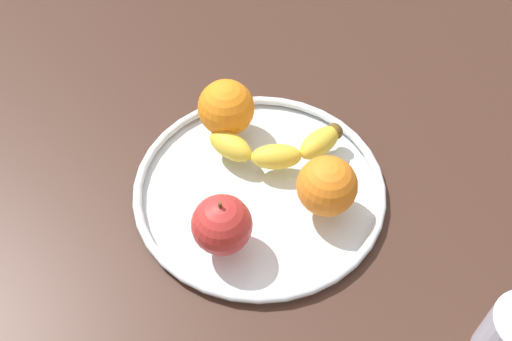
{
  "coord_description": "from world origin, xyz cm",
  "views": [
    {
      "loc": [
        0.45,
        -47.78,
        65.71
      ],
      "look_at": [
        0.0,
        0.0,
        4.8
      ],
      "focal_mm": 42.23,
      "sensor_mm": 36.0,
      "label": 1
    }
  ],
  "objects_px": {
    "banana": "(275,148)",
    "orange_back_left": "(323,186)",
    "orange_front_left": "(223,108)",
    "fruit_bowl": "(256,188)",
    "apple": "(218,225)"
  },
  "relations": [
    {
      "from": "fruit_bowl",
      "to": "orange_back_left",
      "type": "height_order",
      "value": "orange_back_left"
    },
    {
      "from": "orange_back_left",
      "to": "fruit_bowl",
      "type": "bearing_deg",
      "value": 160.18
    },
    {
      "from": "banana",
      "to": "orange_back_left",
      "type": "bearing_deg",
      "value": -56.84
    },
    {
      "from": "banana",
      "to": "apple",
      "type": "xyz_separation_m",
      "value": [
        -0.07,
        -0.14,
        0.02
      ]
    },
    {
      "from": "fruit_bowl",
      "to": "banana",
      "type": "relative_size",
      "value": 1.71
    },
    {
      "from": "apple",
      "to": "fruit_bowl",
      "type": "bearing_deg",
      "value": 63.25
    },
    {
      "from": "banana",
      "to": "apple",
      "type": "height_order",
      "value": "apple"
    },
    {
      "from": "banana",
      "to": "orange_front_left",
      "type": "relative_size",
      "value": 2.49
    },
    {
      "from": "orange_front_left",
      "to": "fruit_bowl",
      "type": "bearing_deg",
      "value": -65.38
    },
    {
      "from": "apple",
      "to": "orange_back_left",
      "type": "distance_m",
      "value": 0.14
    },
    {
      "from": "apple",
      "to": "orange_front_left",
      "type": "xyz_separation_m",
      "value": [
        -0.0,
        0.19,
        0.0
      ]
    },
    {
      "from": "orange_back_left",
      "to": "banana",
      "type": "bearing_deg",
      "value": 126.36
    },
    {
      "from": "fruit_bowl",
      "to": "orange_front_left",
      "type": "bearing_deg",
      "value": 114.62
    },
    {
      "from": "fruit_bowl",
      "to": "orange_front_left",
      "type": "distance_m",
      "value": 0.12
    },
    {
      "from": "banana",
      "to": "orange_front_left",
      "type": "distance_m",
      "value": 0.09
    }
  ]
}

